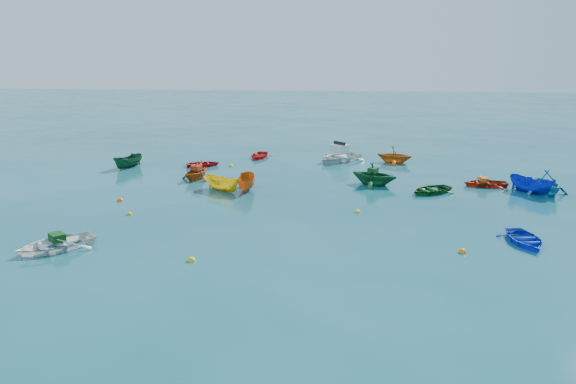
{
  "coord_description": "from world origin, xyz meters",
  "views": [
    {
      "loc": [
        2.49,
        -27.44,
        9.2
      ],
      "look_at": [
        0.0,
        5.0,
        0.4
      ],
      "focal_mm": 35.0,
      "sensor_mm": 36.0,
      "label": 1
    }
  ],
  "objects": [
    {
      "name": "buoy_or_c",
      "position": [
        -9.9,
        3.69,
        0.0
      ],
      "size": [
        0.37,
        0.37,
        0.37
      ],
      "primitive_type": "sphere",
      "color": "#FF5B0D",
      "rests_on": "ground"
    },
    {
      "name": "dinghy_green_e",
      "position": [
        8.79,
        6.97,
        0.0
      ],
      "size": [
        3.57,
        3.36,
        0.6
      ],
      "primitive_type": "imported",
      "rotation": [
        0.0,
        0.0,
        -0.97
      ],
      "color": "#13511D",
      "rests_on": "ground"
    },
    {
      "name": "buoy_ye_b",
      "position": [
        -8.41,
        1.08,
        0.0
      ],
      "size": [
        0.32,
        0.32,
        0.32
      ],
      "primitive_type": "sphere",
      "color": "gold",
      "rests_on": "ground"
    },
    {
      "name": "sampan_blue_far",
      "position": [
        15.04,
        7.5,
        0.0
      ],
      "size": [
        2.73,
        3.06,
        1.16
      ],
      "primitive_type": "imported",
      "rotation": [
        0.0,
        0.0,
        0.66
      ],
      "color": "#0E23B5",
      "rests_on": "ground"
    },
    {
      "name": "sampan_yellow_mid",
      "position": [
        -4.26,
        6.51,
        0.0
      ],
      "size": [
        2.91,
        2.44,
        1.08
      ],
      "primitive_type": "imported",
      "rotation": [
        0.0,
        0.0,
        0.98
      ],
      "color": "yellow",
      "rests_on": "ground"
    },
    {
      "name": "tarp_orange_b",
      "position": [
        12.55,
        9.0,
        0.43
      ],
      "size": [
        0.43,
        0.57,
        0.27
      ],
      "primitive_type": "cube",
      "rotation": [
        0.0,
        0.0,
        -1.56
      ],
      "color": "orange",
      "rests_on": "dinghy_red_ne"
    },
    {
      "name": "dinghy_red_nw",
      "position": [
        -7.12,
        13.51,
        0.0
      ],
      "size": [
        2.97,
        2.54,
        0.52
      ],
      "primitive_type": "imported",
      "rotation": [
        0.0,
        0.0,
        1.92
      ],
      "color": "#B80F16",
      "rests_on": "ground"
    },
    {
      "name": "ground",
      "position": [
        0.0,
        0.0,
        0.0
      ],
      "size": [
        160.0,
        160.0,
        0.0
      ],
      "primitive_type": "plane",
      "color": "#0B4650",
      "rests_on": "ground"
    },
    {
      "name": "buoy_ye_e",
      "position": [
        15.02,
        9.04,
        0.0
      ],
      "size": [
        0.36,
        0.36,
        0.36
      ],
      "primitive_type": "sphere",
      "color": "gold",
      "rests_on": "ground"
    },
    {
      "name": "dinghy_orange_w",
      "position": [
        -6.63,
        9.32,
        0.0
      ],
      "size": [
        2.93,
        3.1,
        1.3
      ],
      "primitive_type": "imported",
      "rotation": [
        0.0,
        0.0,
        -0.4
      ],
      "color": "#BD4F11",
      "rests_on": "ground"
    },
    {
      "name": "motorboat_white",
      "position": [
        3.21,
        16.23,
        0.0
      ],
      "size": [
        4.97,
        4.99,
        1.45
      ],
      "primitive_type": "imported",
      "rotation": [
        0.0,
        0.0,
        -0.77
      ],
      "color": "white",
      "rests_on": "ground"
    },
    {
      "name": "dinghy_green_n",
      "position": [
        5.41,
        8.75,
        0.0
      ],
      "size": [
        3.85,
        3.64,
        1.59
      ],
      "primitive_type": "imported",
      "rotation": [
        0.0,
        0.0,
        1.14
      ],
      "color": "#14562B",
      "rests_on": "ground"
    },
    {
      "name": "buoy_or_e",
      "position": [
        2.25,
        18.28,
        0.0
      ],
      "size": [
        0.31,
        0.31,
        0.31
      ],
      "primitive_type": "sphere",
      "color": "#FF530D",
      "rests_on": "ground"
    },
    {
      "name": "buoy_or_d",
      "position": [
        12.82,
        11.09,
        0.0
      ],
      "size": [
        0.34,
        0.34,
        0.34
      ],
      "primitive_type": "sphere",
      "color": "orange",
      "rests_on": "ground"
    },
    {
      "name": "dinghy_red_far",
      "position": [
        -3.28,
        17.03,
        0.0
      ],
      "size": [
        2.25,
        2.9,
        0.55
      ],
      "primitive_type": "imported",
      "rotation": [
        0.0,
        0.0,
        -0.13
      ],
      "color": "red",
      "rests_on": "ground"
    },
    {
      "name": "buoy_or_a",
      "position": [
        -11.01,
        -4.79,
        0.0
      ],
      "size": [
        0.38,
        0.38,
        0.38
      ],
      "primitive_type": "sphere",
      "color": "orange",
      "rests_on": "ground"
    },
    {
      "name": "buoy_ye_c",
      "position": [
        4.06,
        2.47,
        0.0
      ],
      "size": [
        0.32,
        0.32,
        0.32
      ],
      "primitive_type": "sphere",
      "color": "yellow",
      "rests_on": "ground"
    },
    {
      "name": "buoy_ye_d",
      "position": [
        -5.0,
        13.65,
        0.0
      ],
      "size": [
        0.34,
        0.34,
        0.34
      ],
      "primitive_type": "sphere",
      "color": "yellow",
      "rests_on": "ground"
    },
    {
      "name": "tarp_green_b",
      "position": [
        5.31,
        8.8,
        0.97
      ],
      "size": [
        0.78,
        0.87,
        0.34
      ],
      "primitive_type": "cube",
      "rotation": [
        0.0,
        0.0,
        1.14
      ],
      "color": "#12481A",
      "rests_on": "dinghy_green_n"
    },
    {
      "name": "dinghy_white_near",
      "position": [
        -9.92,
        -4.28,
        0.0
      ],
      "size": [
        4.2,
        4.21,
        0.72
      ],
      "primitive_type": "imported",
      "rotation": [
        0.0,
        0.0,
        -0.78
      ],
      "color": "white",
      "rests_on": "ground"
    },
    {
      "name": "buoy_ye_a",
      "position": [
        -3.4,
        -5.23,
        0.0
      ],
      "size": [
        0.38,
        0.38,
        0.38
      ],
      "primitive_type": "sphere",
      "color": "yellow",
      "rests_on": "ground"
    },
    {
      "name": "dinghy_blue_se",
      "position": [
        11.68,
        -1.84,
        0.0
      ],
      "size": [
        2.28,
        3.0,
        0.58
      ],
      "primitive_type": "imported",
      "rotation": [
        0.0,
        0.0,
        0.1
      ],
      "color": "#102FD3",
      "rests_on": "ground"
    },
    {
      "name": "dinghy_cyan_se",
      "position": [
        15.94,
        7.42,
        0.0
      ],
      "size": [
        2.96,
        3.31,
        1.57
      ],
      "primitive_type": "imported",
      "rotation": [
        0.0,
        0.0,
        0.14
      ],
      "color": "teal",
      "rests_on": "ground"
    },
    {
      "name": "dinghy_red_ne",
      "position": [
        12.65,
        9.0,
        0.0
      ],
      "size": [
        2.81,
        2.02,
        0.58
      ],
      "primitive_type": "imported",
      "rotation": [
        0.0,
        0.0,
        -1.56
      ],
      "color": "#AB260E",
      "rests_on": "ground"
    },
    {
      "name": "buoy_or_b",
      "position": [
        8.5,
        -3.3,
        0.0
      ],
      "size": [
        0.37,
        0.37,
        0.37
      ],
      "primitive_type": "sphere",
      "color": "orange",
      "rests_on": "ground"
    },
    {
      "name": "tarp_green_a",
      "position": [
        -9.85,
        -4.21,
        0.54
      ],
      "size": [
        0.93,
        0.93,
        0.36
      ],
      "primitive_type": "cube",
      "rotation": [
        0.0,
        0.0,
        -0.78
      ],
      "color": "#104314",
      "rests_on": "dinghy_white_near"
    },
    {
      "name": "dinghy_orange_far",
      "position": [
        7.48,
        15.84,
        0.0
      ],
      "size": [
        3.21,
        2.95,
        1.41
      ],
      "primitive_type": "imported",
      "rotation": [
        0.0,
        0.0,
        1.3
      ],
      "color": "#C46112",
      "rests_on": "ground"
    },
    {
      "name": "sampan_green_far",
      "position": [
        -12.58,
        12.62,
        0.0
      ],
      "size": [
        2.13,
        2.92,
        1.06
      ],
      "primitive_type": "imported",
      "rotation": [
        0.0,
        0.0,
        -0.46
      ],
      "color": "#104422",
      "rests_on": "ground"
    },
    {
      "name": "tarp_orange_a",
      "position": [
        -6.61,
        9.36,
        0.81
      ],
      "size": [
        0.79,
        0.7,
        0.31
      ],
      "primitive_type": "cube",
      "rotation": [
        0.0,
        0.0,
        -0.4
      ],
      "color": "#B63712",
      "rests_on": "dinghy_orange_w"
    },
    {
      "name": "sampan_orange_n",
      "position": [
        -2.78,
        6.79,
        0.0
      ],
      "size": [
        1.19,
        2.91,
        1.11
      ],
      "primitive_type": "imported",
      "rotation": [
        0.0,
        0.0,
        0.04
      ],
      "color": "#BD5511",
      "rests_on": "ground"
    }
  ]
}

